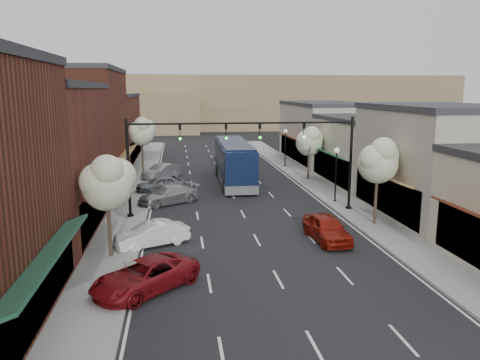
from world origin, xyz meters
name	(u,v)px	position (x,y,z in m)	size (l,w,h in m)	color
ground	(263,251)	(0.00, 0.00, 0.00)	(160.00, 160.00, 0.00)	black
sidewalk_left	(137,187)	(-8.40, 18.50, 0.07)	(2.80, 73.00, 0.15)	gray
sidewalk_right	(313,182)	(8.40, 18.50, 0.07)	(2.80, 73.00, 0.15)	gray
curb_left	(152,187)	(-7.00, 18.50, 0.07)	(0.25, 73.00, 0.17)	gray
curb_right	(299,183)	(7.00, 18.50, 0.07)	(0.25, 73.00, 0.17)	gray
bldg_left_midnear	(23,159)	(-14.23, 6.00, 4.66)	(10.14, 14.10, 9.40)	brown
bldg_left_midfar	(71,129)	(-14.24, 20.00, 5.40)	(10.14, 14.10, 10.90)	#5F2B1B
bldg_left_far	(99,128)	(-14.22, 36.00, 4.16)	(10.14, 18.10, 8.40)	brown
bldg_right_midnear	(438,161)	(13.72, 6.00, 3.91)	(9.14, 12.10, 7.90)	#A29A8B
bldg_right_midfar	(369,150)	(13.70, 18.00, 3.17)	(9.14, 12.10, 6.40)	beige
bldg_right_far	(324,132)	(13.71, 32.00, 3.66)	(9.14, 16.10, 7.40)	#A29A8B
hill_far	(195,102)	(0.00, 90.00, 6.00)	(120.00, 30.00, 12.00)	#7A6647
hill_near	(78,113)	(-25.00, 78.00, 4.00)	(50.00, 20.00, 8.00)	#7A6647
signal_mast_right	(320,150)	(5.62, 8.00, 4.62)	(8.22, 0.46, 7.00)	black
signal_mast_left	(163,153)	(-5.62, 8.00, 4.62)	(8.22, 0.46, 7.00)	black
tree_right_near	(379,160)	(8.35, 3.94, 4.45)	(2.85, 2.65, 5.95)	#47382B
tree_right_far	(310,140)	(8.35, 19.94, 3.99)	(2.85, 2.65, 5.43)	#47382B
tree_left_near	(108,181)	(-8.25, -0.06, 4.22)	(2.85, 2.65, 5.69)	#47382B
tree_left_far	(142,131)	(-8.25, 25.94, 4.60)	(2.85, 2.65, 6.13)	#47382B
lamp_post_near	(336,166)	(7.80, 10.50, 3.01)	(0.44, 0.44, 4.44)	black
lamp_post_far	(285,142)	(7.80, 28.00, 3.01)	(0.44, 0.44, 4.44)	black
coach_bus	(234,162)	(0.80, 19.80, 2.07)	(3.11, 13.11, 3.99)	#0D1835
red_hatchback	(327,228)	(4.11, 1.33, 0.78)	(1.84, 4.57, 1.56)	maroon
parked_car_a	(145,276)	(-6.20, -4.44, 0.71)	(2.37, 5.14, 1.43)	maroon
parked_car_b	(152,234)	(-6.20, 1.79, 0.70)	(1.48, 4.26, 1.40)	white
parked_car_c	(168,195)	(-5.42, 11.92, 0.72)	(2.03, 4.98, 1.45)	gray
parked_car_d	(160,184)	(-6.20, 16.42, 0.72)	(1.70, 4.23, 1.44)	slate
parked_car_e	(162,172)	(-6.20, 22.59, 0.77)	(1.62, 4.66, 1.54)	gray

